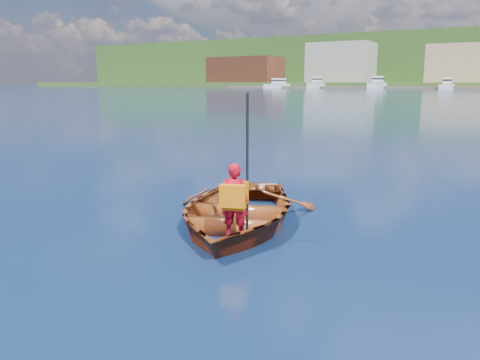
# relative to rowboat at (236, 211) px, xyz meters

# --- Properties ---
(ground) EXTENTS (600.00, 600.00, 0.00)m
(ground) POSITION_rel_rowboat_xyz_m (-1.33, -0.08, -0.21)
(ground) COLOR #121E3C
(ground) RESTS_ON ground
(rowboat) EXTENTS (3.50, 4.10, 0.72)m
(rowboat) POSITION_rel_rowboat_xyz_m (0.00, 0.00, 0.00)
(rowboat) COLOR brown
(rowboat) RESTS_ON ground
(child_paddler) EXTENTS (0.43, 0.43, 1.92)m
(child_paddler) POSITION_rel_rowboat_xyz_m (0.44, -0.80, 0.42)
(child_paddler) COLOR #A00818
(child_paddler) RESTS_ON ground
(dock) EXTENTS (159.92, 14.51, 0.80)m
(dock) POSITION_rel_rowboat_xyz_m (-5.20, 147.92, 0.19)
(dock) COLOR brown
(dock) RESTS_ON ground
(waterfront_buildings) EXTENTS (202.00, 16.00, 14.00)m
(waterfront_buildings) POSITION_rel_rowboat_xyz_m (-9.06, 164.92, 7.53)
(waterfront_buildings) COLOR maroon
(waterfront_buildings) RESTS_ON ground
(hillside_trees) EXTENTS (326.93, 86.26, 23.99)m
(hillside_trees) POSITION_rel_rowboat_xyz_m (-29.59, 226.80, 15.78)
(hillside_trees) COLOR #382314
(hillside_trees) RESTS_ON ground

